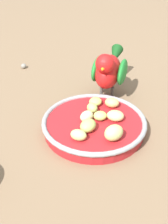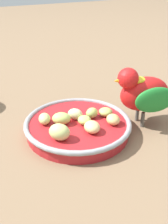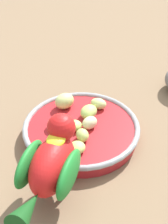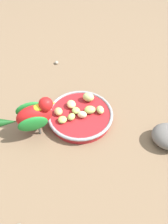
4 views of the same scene
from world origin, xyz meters
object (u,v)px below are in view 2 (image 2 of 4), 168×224
apple_piece_6 (92,113)px  apple_piece_7 (85,120)px  apple_piece_2 (90,128)px  parrot (146,92)px  apple_piece_5 (61,118)px  apple_piece_1 (75,114)px  feeding_bowl (77,126)px  apple_piece_4 (59,132)px  apple_piece_8 (113,119)px  apple_piece_3 (105,111)px  pebble_2 (132,75)px  apple_piece_0 (44,119)px

apple_piece_6 → apple_piece_7: bearing=-54.3°
apple_piece_2 → apple_piece_6: same height
apple_piece_6 → apple_piece_7: (0.02, -0.02, -0.00)m
parrot → apple_piece_5: bearing=-0.0°
apple_piece_1 → apple_piece_7: (0.03, 0.01, -0.00)m
feeding_bowl → parrot: (0.03, 0.15, 0.06)m
apple_piece_4 → apple_piece_8: size_ratio=1.25×
apple_piece_7 → parrot: parrot is taller
apple_piece_2 → apple_piece_4: size_ratio=0.90×
feeding_bowl → apple_piece_4: apple_piece_4 is taller
apple_piece_4 → apple_piece_7: apple_piece_4 is taller
apple_piece_3 → apple_piece_5: 0.10m
apple_piece_6 → parrot: (0.03, 0.11, 0.04)m
apple_piece_3 → apple_piece_8: bearing=-6.4°
pebble_2 → apple_piece_3: bearing=-46.6°
apple_piece_7 → apple_piece_2: bearing=-11.5°
apple_piece_1 → feeding_bowl: bearing=-6.4°
apple_piece_7 → apple_piece_3: bearing=104.9°
feeding_bowl → apple_piece_3: (-0.00, 0.07, 0.02)m
apple_piece_3 → parrot: (0.03, 0.08, 0.04)m
apple_piece_6 → apple_piece_8: size_ratio=0.86×
apple_piece_2 → apple_piece_3: (-0.05, 0.06, -0.00)m
apple_piece_3 → apple_piece_4: 0.13m
apple_piece_2 → pebble_2: (-0.26, 0.28, -0.03)m
apple_piece_1 → pebble_2: bearing=124.7°
feeding_bowl → pebble_2: 0.36m
apple_piece_5 → apple_piece_3: bearing=85.0°
apple_piece_0 → apple_piece_4: size_ratio=0.81×
apple_piece_0 → pebble_2: apple_piece_0 is taller
apple_piece_4 → apple_piece_5: (-0.05, 0.02, -0.00)m
apple_piece_7 → apple_piece_5: bearing=-118.4°
apple_piece_1 → pebble_2: size_ratio=1.88×
feeding_bowl → parrot: size_ratio=1.17×
apple_piece_4 → pebble_2: 0.43m
apple_piece_1 → pebble_2: apple_piece_1 is taller
apple_piece_2 → parrot: 0.15m
apple_piece_4 → pebble_2: bearing=126.4°
apple_piece_6 → parrot: size_ratio=0.15×
apple_piece_5 → apple_piece_6: bearing=85.6°
feeding_bowl → apple_piece_7: size_ratio=7.79×
apple_piece_1 → apple_piece_7: size_ratio=1.10×
apple_piece_5 → apple_piece_6: 0.07m
feeding_bowl → apple_piece_2: apple_piece_2 is taller
apple_piece_1 → pebble_2: (-0.20, 0.29, -0.03)m
apple_piece_0 → apple_piece_2: (0.07, 0.07, 0.00)m
apple_piece_0 → apple_piece_8: same height
apple_piece_2 → pebble_2: bearing=132.2°
apple_piece_7 → apple_piece_0: bearing=-118.7°
apple_piece_2 → apple_piece_6: (-0.05, 0.03, 0.00)m
apple_piece_8 → pebble_2: apple_piece_8 is taller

